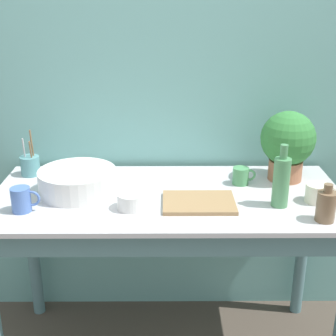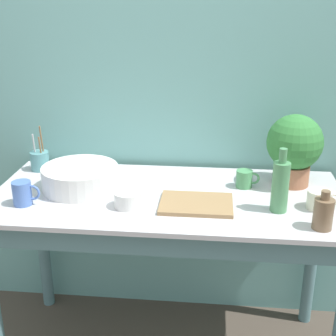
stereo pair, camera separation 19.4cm
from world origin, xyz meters
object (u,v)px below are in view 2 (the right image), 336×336
(potted_plant, at_px, (294,147))
(tray_board, at_px, (196,204))
(bottle_tall, at_px, (280,186))
(bottle_short, at_px, (323,213))
(mug_cream, at_px, (320,200))
(mug_green, at_px, (245,179))
(bowl_small_enamel_white, at_px, (128,199))
(utensil_cup, at_px, (40,160))
(bowl_wash_large, at_px, (80,178))
(mug_blue, at_px, (23,193))

(potted_plant, bearing_deg, tray_board, -146.80)
(bottle_tall, xyz_separation_m, bottle_short, (0.14, -0.13, -0.05))
(bottle_short, distance_m, mug_cream, 0.17)
(bottle_short, xyz_separation_m, mug_cream, (0.02, 0.17, -0.02))
(mug_green, height_order, bowl_small_enamel_white, mug_green)
(bottle_tall, height_order, utensil_cup, bottle_tall)
(bottle_short, bearing_deg, bowl_small_enamel_white, 171.50)
(bottle_tall, relative_size, bottle_short, 1.74)
(potted_plant, distance_m, mug_green, 0.26)
(potted_plant, bearing_deg, bowl_wash_large, -171.15)
(bowl_small_enamel_white, xyz_separation_m, tray_board, (0.27, 0.04, -0.02))
(mug_cream, relative_size, bowl_small_enamel_white, 1.13)
(bowl_small_enamel_white, bearing_deg, bowl_wash_large, 146.04)
(bowl_small_enamel_white, bearing_deg, mug_cream, 4.39)
(potted_plant, xyz_separation_m, utensil_cup, (-1.18, 0.06, -0.13))
(mug_cream, distance_m, utensil_cup, 1.29)
(bottle_short, bearing_deg, mug_cream, 82.29)
(mug_blue, height_order, tray_board, mug_blue)
(bottle_short, xyz_separation_m, mug_blue, (-1.16, 0.09, -0.01))
(bowl_wash_large, bearing_deg, bowl_small_enamel_white, -33.96)
(potted_plant, height_order, bottle_short, potted_plant)
(mug_cream, xyz_separation_m, tray_board, (-0.49, -0.02, -0.03))
(bottle_short, height_order, bowl_small_enamel_white, bottle_short)
(bottle_tall, height_order, bowl_small_enamel_white, bottle_tall)
(tray_board, bearing_deg, bowl_small_enamel_white, -172.44)
(bottle_short, distance_m, mug_green, 0.44)
(mug_green, xyz_separation_m, mug_cream, (0.28, -0.19, -0.00))
(mug_green, bearing_deg, bowl_small_enamel_white, -152.25)
(potted_plant, height_order, mug_blue, potted_plant)
(bottle_short, xyz_separation_m, mug_green, (-0.26, 0.36, -0.02))
(bowl_wash_large, relative_size, mug_green, 3.21)
(bowl_small_enamel_white, relative_size, tray_board, 0.38)
(mug_blue, bearing_deg, bottle_short, -4.29)
(bottle_tall, distance_m, bowl_small_enamel_white, 0.60)
(mug_green, bearing_deg, mug_cream, -34.00)
(mug_green, bearing_deg, bottle_short, -54.02)
(potted_plant, relative_size, mug_cream, 2.50)
(potted_plant, relative_size, bottle_short, 2.14)
(bowl_small_enamel_white, bearing_deg, bottle_tall, 2.18)
(tray_board, bearing_deg, mug_cream, 2.61)
(bottle_short, relative_size, mug_blue, 1.31)
(mug_cream, distance_m, tray_board, 0.49)
(bowl_wash_large, relative_size, bottle_tall, 1.28)
(mug_cream, height_order, bowl_small_enamel_white, mug_cream)
(mug_cream, height_order, utensil_cup, utensil_cup)
(potted_plant, bearing_deg, bowl_small_enamel_white, -155.90)
(mug_green, distance_m, mug_cream, 0.34)
(bowl_small_enamel_white, height_order, tray_board, bowl_small_enamel_white)
(tray_board, bearing_deg, mug_blue, -175.17)
(potted_plant, xyz_separation_m, bottle_short, (0.05, -0.41, -0.11))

